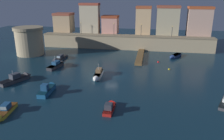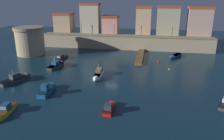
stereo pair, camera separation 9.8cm
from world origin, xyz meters
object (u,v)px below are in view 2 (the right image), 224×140
object	(u,v)px
moored_boat_2	(18,78)
moored_boat_1	(57,65)
mooring_buoy_1	(158,62)
moored_boat_7	(98,75)
moored_boat_8	(3,113)
mooring_buoy_0	(169,69)
quay_lamp_2	(141,28)
moored_boat_4	(175,56)
fortress_tower	(30,41)
quay_lamp_1	(114,27)
moored_boat_5	(59,59)
quay_lamp_3	(172,29)
moored_boat_3	(48,89)
quay_lamp_0	(81,26)
moored_boat_6	(110,107)

from	to	relation	value
moored_boat_2	moored_boat_1	bearing A→B (deg)	-0.62
mooring_buoy_1	moored_boat_7	bearing A→B (deg)	-132.60
moored_boat_8	mooring_buoy_0	world-z (taller)	moored_boat_8
moored_boat_1	moored_boat_7	bearing A→B (deg)	-107.38
quay_lamp_2	moored_boat_4	bearing A→B (deg)	-39.96
fortress_tower	quay_lamp_1	bearing A→B (deg)	27.49
moored_boat_1	moored_boat_4	bearing A→B (deg)	-55.98
moored_boat_5	moored_boat_8	bearing A→B (deg)	12.75
quay_lamp_2	mooring_buoy_1	distance (m)	15.60
mooring_buoy_0	mooring_buoy_1	world-z (taller)	mooring_buoy_1
quay_lamp_2	mooring_buoy_1	xyz separation A→B (m)	(5.20, -13.14, -6.60)
moored_boat_2	moored_boat_4	xyz separation A→B (m)	(31.59, 22.90, -0.12)
quay_lamp_1	moored_boat_7	xyz separation A→B (m)	(1.18, -26.49, -6.09)
fortress_tower	mooring_buoy_1	size ratio (longest dim) A/B	14.87
quay_lamp_3	moored_boat_1	world-z (taller)	quay_lamp_3
fortress_tower	moored_boat_1	bearing A→B (deg)	-39.13
quay_lamp_2	moored_boat_4	size ratio (longest dim) A/B	0.62
moored_boat_4	moored_boat_3	bearing A→B (deg)	-13.57
moored_boat_4	mooring_buoy_1	bearing A→B (deg)	-12.37
quay_lamp_3	moored_boat_5	distance (m)	33.61
quay_lamp_0	moored_boat_8	world-z (taller)	quay_lamp_0
quay_lamp_3	moored_boat_7	bearing A→B (deg)	-121.25
fortress_tower	quay_lamp_2	size ratio (longest dim) A/B	2.27
quay_lamp_3	moored_boat_6	size ratio (longest dim) A/B	0.70
quay_lamp_1	mooring_buoy_0	world-z (taller)	quay_lamp_1
moored_boat_2	mooring_buoy_0	bearing A→B (deg)	-45.77
quay_lamp_1	mooring_buoy_0	bearing A→B (deg)	-49.57
quay_lamp_2	moored_boat_7	bearing A→B (deg)	-104.95
quay_lamp_2	moored_boat_1	xyz separation A→B (m)	(-18.10, -21.13, -6.06)
moored_boat_3	moored_boat_6	xyz separation A→B (m)	(11.75, -4.49, -0.11)
quay_lamp_3	moored_boat_8	distance (m)	50.98
moored_boat_6	moored_boat_7	size ratio (longest dim) A/B	0.71
quay_lamp_2	mooring_buoy_0	xyz separation A→B (m)	(7.53, -18.53, -6.60)
fortress_tower	moored_boat_7	distance (m)	27.75
fortress_tower	quay_lamp_3	xyz separation A→B (m)	(39.11, 11.37, 2.48)
quay_lamp_2	quay_lamp_3	world-z (taller)	quay_lamp_2
moored_boat_5	moored_boat_8	xyz separation A→B (m)	(3.50, -27.87, 0.08)
quay_lamp_0	moored_boat_1	distance (m)	22.01
moored_boat_4	moored_boat_8	bearing A→B (deg)	-8.57
moored_boat_1	quay_lamp_1	bearing A→B (deg)	-16.44
quay_lamp_1	fortress_tower	bearing A→B (deg)	-152.51
quay_lamp_2	moored_boat_5	distance (m)	26.29
quay_lamp_3	mooring_buoy_1	size ratio (longest dim) A/B	5.87
moored_boat_7	quay_lamp_0	bearing A→B (deg)	-158.87
quay_lamp_1	moored_boat_4	world-z (taller)	quay_lamp_1
moored_boat_3	fortress_tower	bearing A→B (deg)	31.89
quay_lamp_0	quay_lamp_1	distance (m)	10.44
fortress_tower	moored_boat_2	xyz separation A→B (m)	(8.03, -19.50, -3.40)
mooring_buoy_0	quay_lamp_1	bearing A→B (deg)	130.43
quay_lamp_1	quay_lamp_2	world-z (taller)	quay_lamp_1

